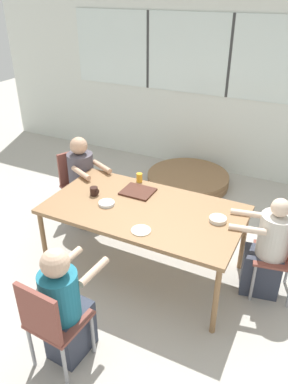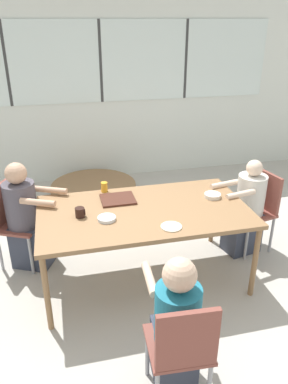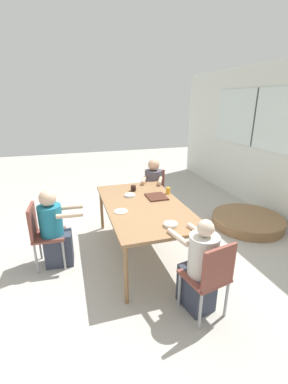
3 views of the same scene
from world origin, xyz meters
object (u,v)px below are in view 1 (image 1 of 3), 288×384
Objects in this scene: person_woman_green_shirt at (65,309)px; juice_glass at (139,178)px; person_man_blue_shirt at (267,252)px; person_man_teal_shirt at (84,185)px; chair_for_man_teal_shirt at (77,179)px; bowl_white_shallow at (218,219)px; chair_for_woman_green_shirt at (50,320)px; chair_for_man_blue_shirt at (287,250)px; bowl_cereal at (107,203)px; folded_table_stack at (188,180)px; coffee_mug at (94,191)px.

person_woman_green_shirt is 10.75× the size of juice_glass.
person_man_teal_shirt is at bearing 71.81° from person_man_blue_shirt.
person_woman_green_shirt is (1.17, -1.79, -0.04)m from chair_for_man_teal_shirt.
chair_for_man_teal_shirt is at bearing 173.79° from juice_glass.
juice_glass is at bearing 159.54° from bowl_white_shallow.
chair_for_woman_green_shirt is at bearing 55.75° from chair_for_man_teal_shirt.
chair_for_man_teal_shirt is at bearing 70.60° from person_man_blue_shirt.
chair_for_man_blue_shirt is at bearing -7.21° from juice_glass.
bowl_cereal is (-0.06, -0.59, -0.03)m from juice_glass.
chair_for_man_blue_shirt is 0.18m from person_man_blue_shirt.
chair_for_man_blue_shirt is at bearing 109.39° from person_man_teal_shirt.
folded_table_stack is (-1.46, 1.78, -0.38)m from person_man_blue_shirt.
folded_table_stack is at bearing 176.30° from person_man_teal_shirt.
person_man_teal_shirt is 0.79m from coffee_mug.
person_man_blue_shirt is at bearing 106.96° from chair_for_man_teal_shirt.
folded_table_stack is (0.83, 1.51, -0.42)m from person_man_teal_shirt.
person_woman_green_shirt is at bearing 124.73° from chair_for_man_blue_shirt.
person_woman_green_shirt is 6.79× the size of bowl_cereal.
chair_for_man_teal_shirt is 1.79m from folded_table_stack.
person_man_blue_shirt is 0.86× the size of folded_table_stack.
chair_for_woman_green_shirt is at bearing -86.86° from folded_table_stack.
juice_glass is at bearing 69.42° from person_man_blue_shirt.
juice_glass is at bearing 108.82° from chair_for_man_teal_shirt.
bowl_white_shallow reaches higher than folded_table_stack.
juice_glass is 1.08m from bowl_white_shallow.
chair_for_man_blue_shirt is 9.82× the size of coffee_mug.
bowl_white_shallow is at bearing -20.46° from juice_glass.
chair_for_man_teal_shirt is 0.72× the size of folded_table_stack.
folded_table_stack is (-0.19, 3.39, -0.44)m from chair_for_woman_green_shirt.
person_man_teal_shirt is at bearing 167.21° from bowl_white_shallow.
chair_for_man_teal_shirt is at bearing 126.76° from person_woman_green_shirt.
bowl_white_shallow is at bearing 4.43° from coffee_mug.
person_woman_green_shirt is 1.56m from bowl_white_shallow.
bowl_white_shallow is (-0.63, -0.17, 0.26)m from chair_for_man_blue_shirt.
person_woman_green_shirt is 0.88× the size of folded_table_stack.
chair_for_woman_green_shirt is 2.14m from person_man_teal_shirt.
bowl_cereal is (-0.29, 1.10, 0.29)m from person_woman_green_shirt.
person_man_teal_shirt is 7.11× the size of bowl_cereal.
person_man_teal_shirt reaches higher than juice_glass.
chair_for_man_blue_shirt is 1.69m from juice_glass.
chair_for_man_teal_shirt is 2.46m from person_man_blue_shirt.
person_man_blue_shirt is 1.62m from bowl_cereal.
chair_for_woman_green_shirt is at bearing -83.42° from juice_glass.
person_woman_green_shirt is 1.17m from bowl_cereal.
chair_for_woman_green_shirt and chair_for_man_teal_shirt have the same top height.
chair_for_woman_green_shirt is 8.77× the size of juice_glass.
person_man_teal_shirt is 1.77m from folded_table_stack.
bowl_white_shallow is (0.80, 1.48, 0.26)m from chair_for_woman_green_shirt.
juice_glass is 0.63× the size of bowl_cereal.
chair_for_woman_green_shirt is 0.83× the size of person_man_blue_shirt.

